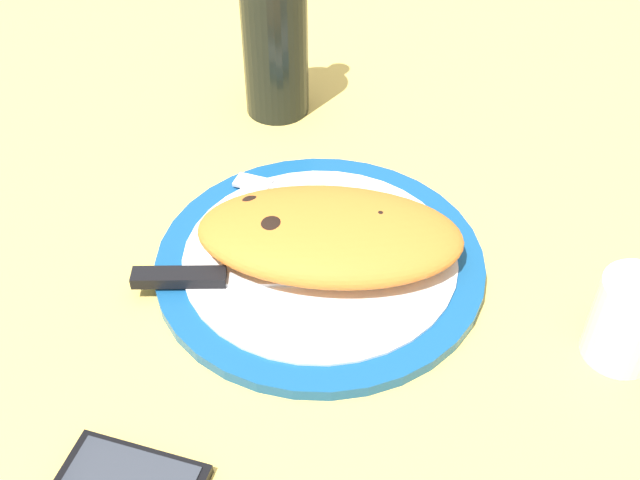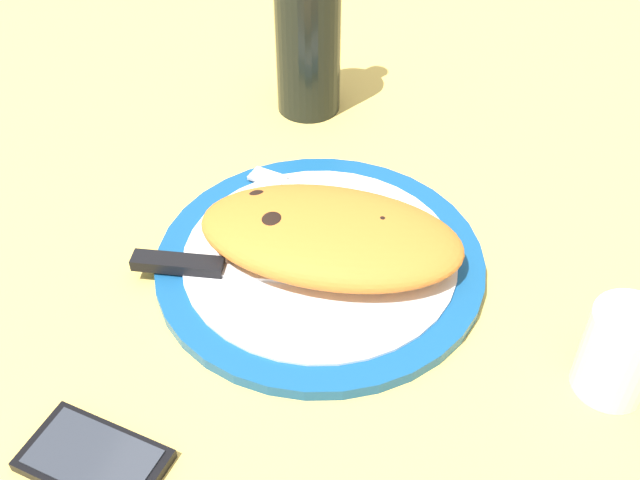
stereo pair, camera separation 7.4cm
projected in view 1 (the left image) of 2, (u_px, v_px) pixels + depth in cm
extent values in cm
cube|color=#DBB756|center=(320.00, 276.00, 77.93)|extent=(150.00, 150.00, 3.00)
cylinder|color=navy|center=(320.00, 261.00, 76.48)|extent=(32.72, 32.72, 1.26)
cylinder|color=white|center=(320.00, 256.00, 75.96)|extent=(27.29, 27.29, 0.30)
ellipsoid|color=orange|center=(330.00, 235.00, 74.69)|extent=(26.79, 15.59, 4.49)
ellipsoid|color=black|center=(251.00, 201.00, 76.54)|extent=(2.19, 1.95, 0.64)
ellipsoid|color=black|center=(379.00, 215.00, 74.12)|extent=(2.20, 2.18, 0.61)
ellipsoid|color=black|center=(273.00, 224.00, 73.22)|extent=(3.46, 3.43, 0.89)
cube|color=silver|center=(324.00, 199.00, 81.91)|extent=(12.52, 3.40, 0.40)
cube|color=silver|center=(253.00, 183.00, 83.94)|extent=(4.36, 2.95, 0.40)
cube|color=silver|center=(301.00, 279.00, 73.08)|extent=(14.22, 3.69, 0.40)
cube|color=black|center=(179.00, 277.00, 72.72)|extent=(9.19, 3.32, 1.20)
cylinder|color=silver|center=(629.00, 320.00, 65.99)|extent=(6.49, 6.49, 8.53)
cylinder|color=silver|center=(623.00, 333.00, 67.15)|extent=(5.97, 5.97, 4.69)
cylinder|color=black|center=(275.00, 45.00, 91.82)|extent=(7.94, 7.94, 18.05)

